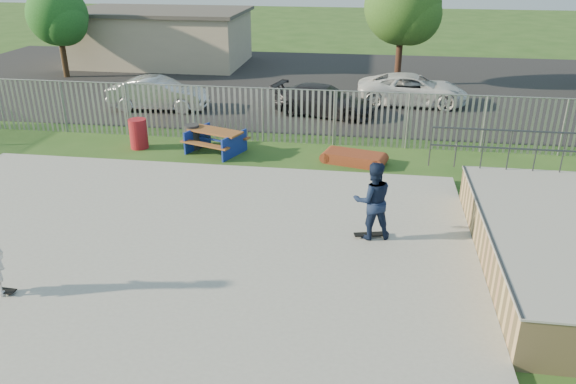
# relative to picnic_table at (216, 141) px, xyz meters

# --- Properties ---
(ground) EXTENTS (120.00, 120.00, 0.00)m
(ground) POSITION_rel_picnic_table_xyz_m (0.41, -7.58, -0.41)
(ground) COLOR #294E1B
(ground) RESTS_ON ground
(concrete_slab) EXTENTS (15.00, 12.00, 0.15)m
(concrete_slab) POSITION_rel_picnic_table_xyz_m (0.41, -7.58, -0.33)
(concrete_slab) COLOR #989893
(concrete_slab) RESTS_ON ground
(quarter_pipe) EXTENTS (5.50, 7.05, 2.19)m
(quarter_pipe) POSITION_rel_picnic_table_xyz_m (9.91, -6.54, 0.15)
(quarter_pipe) COLOR tan
(quarter_pipe) RESTS_ON ground
(fence) EXTENTS (26.04, 16.02, 2.00)m
(fence) POSITION_rel_picnic_table_xyz_m (1.41, -2.99, 0.59)
(fence) COLOR gray
(fence) RESTS_ON ground
(picnic_table) EXTENTS (2.33, 2.13, 0.80)m
(picnic_table) POSITION_rel_picnic_table_xyz_m (0.00, 0.00, 0.00)
(picnic_table) COLOR brown
(picnic_table) RESTS_ON ground
(funbox) EXTENTS (1.96, 1.31, 0.36)m
(funbox) POSITION_rel_picnic_table_xyz_m (4.84, -0.38, -0.23)
(funbox) COLOR maroon
(funbox) RESTS_ON ground
(trash_bin_red) EXTENTS (0.64, 0.64, 1.06)m
(trash_bin_red) POSITION_rel_picnic_table_xyz_m (-2.84, 0.05, 0.12)
(trash_bin_red) COLOR maroon
(trash_bin_red) RESTS_ON ground
(trash_bin_grey) EXTENTS (0.53, 0.53, 0.88)m
(trash_bin_grey) POSITION_rel_picnic_table_xyz_m (-0.92, 0.25, 0.03)
(trash_bin_grey) COLOR #262528
(trash_bin_grey) RESTS_ON ground
(parking_lot) EXTENTS (40.00, 18.00, 0.02)m
(parking_lot) POSITION_rel_picnic_table_xyz_m (0.41, 11.42, -0.40)
(parking_lot) COLOR black
(parking_lot) RESTS_ON ground
(car_silver) EXTENTS (4.33, 1.69, 1.40)m
(car_silver) POSITION_rel_picnic_table_xyz_m (-3.94, 5.07, 0.31)
(car_silver) COLOR #BBBBC0
(car_silver) RESTS_ON parking_lot
(car_dark) EXTENTS (4.66, 2.75, 1.27)m
(car_dark) POSITION_rel_picnic_table_xyz_m (3.29, 5.25, 0.24)
(car_dark) COLOR black
(car_dark) RESTS_ON parking_lot
(car_white) EXTENTS (4.94, 2.30, 1.37)m
(car_white) POSITION_rel_picnic_table_xyz_m (7.14, 7.61, 0.30)
(car_white) COLOR white
(car_white) RESTS_ON parking_lot
(building) EXTENTS (10.40, 6.40, 3.20)m
(building) POSITION_rel_picnic_table_xyz_m (-7.59, 15.42, 1.20)
(building) COLOR #B7A78D
(building) RESTS_ON ground
(tree_left) EXTENTS (3.17, 3.17, 4.89)m
(tree_left) POSITION_rel_picnic_table_xyz_m (-11.45, 10.82, 2.88)
(tree_left) COLOR #402C19
(tree_left) RESTS_ON ground
(tree_mid) EXTENTS (3.80, 3.80, 5.86)m
(tree_mid) POSITION_rel_picnic_table_xyz_m (6.58, 11.49, 3.53)
(tree_mid) COLOR #41251A
(tree_mid) RESTS_ON ground
(skateboard_a) EXTENTS (0.82, 0.39, 0.08)m
(skateboard_a) POSITION_rel_picnic_table_xyz_m (5.46, -5.81, -0.22)
(skateboard_a) COLOR black
(skateboard_a) RESTS_ON concrete_slab
(skater_navy) EXTENTS (1.09, 0.94, 1.93)m
(skater_navy) POSITION_rel_picnic_table_xyz_m (5.46, -5.81, 0.71)
(skater_navy) COLOR #121E3B
(skater_navy) RESTS_ON concrete_slab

